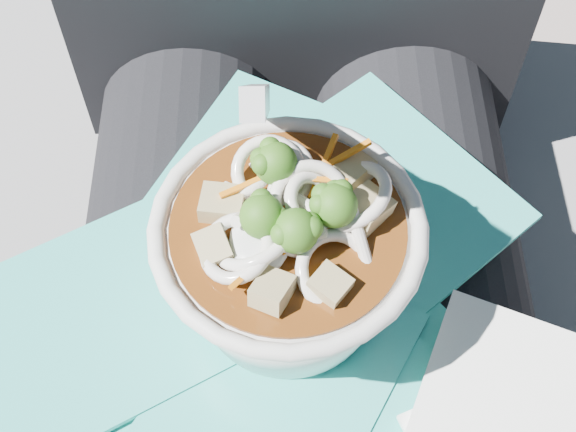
{
  "coord_description": "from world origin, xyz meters",
  "views": [
    {
      "loc": [
        -0.01,
        -0.19,
        1.0
      ],
      "look_at": [
        -0.01,
        0.02,
        0.67
      ],
      "focal_mm": 50.0,
      "sensor_mm": 36.0,
      "label": 1
    }
  ],
  "objects_px": {
    "stone_ledge": "(297,340)",
    "plastic_bag": "(292,342)",
    "lap": "(305,381)",
    "udon_bowl": "(288,252)",
    "person_body": "(302,235)"
  },
  "relations": [
    {
      "from": "stone_ledge",
      "to": "plastic_bag",
      "type": "bearing_deg",
      "value": -93.27
    },
    {
      "from": "lap",
      "to": "udon_bowl",
      "type": "relative_size",
      "value": 2.59
    },
    {
      "from": "person_body",
      "to": "plastic_bag",
      "type": "height_order",
      "value": "person_body"
    },
    {
      "from": "stone_ledge",
      "to": "lap",
      "type": "relative_size",
      "value": 2.08
    },
    {
      "from": "person_body",
      "to": "udon_bowl",
      "type": "height_order",
      "value": "person_body"
    },
    {
      "from": "person_body",
      "to": "plastic_bag",
      "type": "bearing_deg",
      "value": -95.19
    },
    {
      "from": "stone_ledge",
      "to": "person_body",
      "type": "bearing_deg",
      "value": -90.0
    },
    {
      "from": "person_body",
      "to": "udon_bowl",
      "type": "relative_size",
      "value": 5.25
    },
    {
      "from": "stone_ledge",
      "to": "plastic_bag",
      "type": "distance_m",
      "value": 0.39
    },
    {
      "from": "person_body",
      "to": "plastic_bag",
      "type": "xyz_separation_m",
      "value": [
        -0.01,
        -0.1,
        0.05
      ]
    },
    {
      "from": "plastic_bag",
      "to": "stone_ledge",
      "type": "bearing_deg",
      "value": 86.73
    },
    {
      "from": "person_body",
      "to": "lap",
      "type": "bearing_deg",
      "value": -90.0
    },
    {
      "from": "person_body",
      "to": "udon_bowl",
      "type": "xyz_separation_m",
      "value": [
        -0.01,
        -0.07,
        0.1
      ]
    },
    {
      "from": "plastic_bag",
      "to": "person_body",
      "type": "bearing_deg",
      "value": 84.81
    },
    {
      "from": "stone_ledge",
      "to": "lap",
      "type": "xyz_separation_m",
      "value": [
        0.0,
        -0.15,
        0.28
      ]
    }
  ]
}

